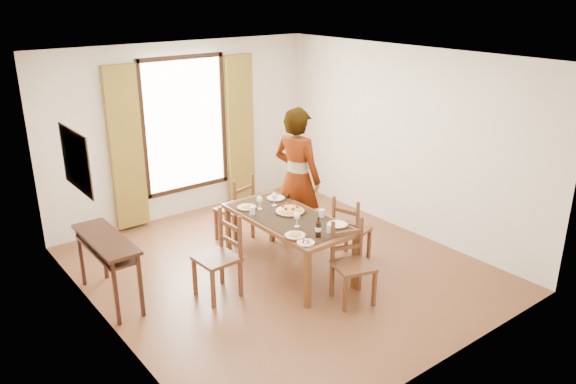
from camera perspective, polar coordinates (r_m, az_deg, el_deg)
ground at (r=7.38m, az=-0.71°, el=-7.76°), size 5.00×5.00×0.00m
room_shell at (r=6.89m, az=-1.44°, el=4.03°), size 4.60×5.10×2.74m
console_table at (r=6.71m, az=-17.98°, el=-5.32°), size 0.38×1.20×0.80m
dining_table at (r=7.04m, az=-0.02°, el=-3.01°), size 0.85×1.80×0.76m
chair_west at (r=6.64m, az=-6.99°, el=-6.69°), size 0.48×0.48×1.02m
chair_north at (r=8.04m, az=-5.33°, el=-1.83°), size 0.53×0.53×0.98m
chair_south at (r=6.54m, az=6.52°, el=-7.41°), size 0.53×0.53×0.96m
chair_east at (r=7.45m, az=6.37°, el=-3.96°), size 0.51×0.51×0.92m
man at (r=7.67m, az=0.94°, el=1.40°), size 0.98×0.87×1.98m
plate_sw at (r=6.46m, az=0.71°, el=-4.31°), size 0.27×0.27×0.05m
plate_se at (r=6.77m, az=5.06°, el=-3.18°), size 0.27×0.27×0.05m
plate_nw at (r=7.28m, az=-4.21°, el=-1.45°), size 0.27×0.27×0.05m
plate_ne at (r=7.57m, az=-1.25°, el=-0.52°), size 0.27×0.27×0.05m
pasta_platter at (r=7.12m, az=0.20°, el=-1.70°), size 0.40×0.40×0.10m
caprese_plate at (r=6.30m, az=1.82°, el=-5.06°), size 0.20×0.20×0.04m
wine_glass_a at (r=6.68m, az=0.92°, el=-2.81°), size 0.08×0.08×0.18m
wine_glass_b at (r=7.32m, az=-1.39°, el=-0.72°), size 0.08×0.08×0.18m
wine_glass_c at (r=7.21m, az=-2.90°, el=-1.07°), size 0.08×0.08×0.18m
tumbler_a at (r=6.99m, az=3.44°, el=-2.18°), size 0.07×0.07×0.10m
tumbler_b at (r=7.07m, az=-3.64°, el=-1.91°), size 0.07×0.07×0.10m
tumbler_c at (r=6.56m, az=4.27°, el=-3.74°), size 0.07×0.07×0.10m
wine_bottle at (r=6.41m, az=3.10°, el=-3.57°), size 0.07×0.07×0.25m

